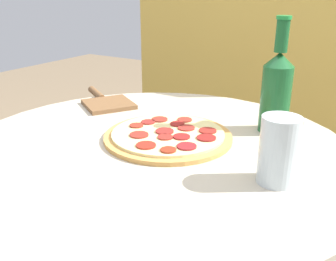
{
  "coord_description": "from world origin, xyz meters",
  "views": [
    {
      "loc": [
        0.43,
        -0.63,
        1.05
      ],
      "look_at": [
        0.01,
        0.05,
        0.74
      ],
      "focal_mm": 40.0,
      "sensor_mm": 36.0,
      "label": 1
    }
  ],
  "objects_px": {
    "beer_bottle": "(276,89)",
    "pizza": "(168,135)",
    "drinking_glass": "(279,150)",
    "pizza_paddle": "(106,102)"
  },
  "relations": [
    {
      "from": "beer_bottle",
      "to": "pizza",
      "type": "bearing_deg",
      "value": -136.5
    },
    {
      "from": "drinking_glass",
      "to": "pizza_paddle",
      "type": "bearing_deg",
      "value": 160.29
    },
    {
      "from": "pizza",
      "to": "beer_bottle",
      "type": "distance_m",
      "value": 0.28
    },
    {
      "from": "pizza_paddle",
      "to": "drinking_glass",
      "type": "bearing_deg",
      "value": -167.52
    },
    {
      "from": "beer_bottle",
      "to": "pizza_paddle",
      "type": "relative_size",
      "value": 1.04
    },
    {
      "from": "pizza",
      "to": "pizza_paddle",
      "type": "distance_m",
      "value": 0.34
    },
    {
      "from": "beer_bottle",
      "to": "pizza_paddle",
      "type": "height_order",
      "value": "beer_bottle"
    },
    {
      "from": "beer_bottle",
      "to": "drinking_glass",
      "type": "distance_m",
      "value": 0.27
    },
    {
      "from": "pizza",
      "to": "pizza_paddle",
      "type": "relative_size",
      "value": 1.14
    },
    {
      "from": "pizza_paddle",
      "to": "beer_bottle",
      "type": "bearing_deg",
      "value": -142.81
    }
  ]
}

